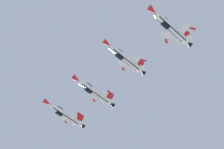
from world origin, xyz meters
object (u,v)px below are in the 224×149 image
Objects in this scene: fighter_jet_left_wing at (125,58)px; fighter_jet_left_outer at (65,114)px; fighter_jet_lead at (171,27)px; fighter_jet_right_wing at (94,92)px.

fighter_jet_left_wing is 27.38m from fighter_jet_left_outer.
fighter_jet_lead is 1.00× the size of fighter_jet_left_wing.
fighter_jet_lead is 1.00× the size of fighter_jet_right_wing.
fighter_jet_left_outer reaches higher than fighter_jet_right_wing.
fighter_jet_lead is 16.64m from fighter_jet_left_wing.
fighter_jet_right_wing is at bearing -2.10° from fighter_jet_left_wing.
fighter_jet_right_wing is 1.00× the size of fighter_jet_left_outer.
fighter_jet_right_wing is at bearing 0.25° from fighter_jet_lead.
fighter_jet_left_wing is at bearing 2.24° from fighter_jet_lead.
fighter_jet_left_outer is at bearing 0.05° from fighter_jet_left_wing.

